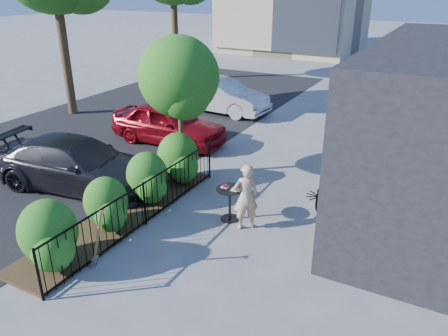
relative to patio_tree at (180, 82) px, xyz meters
The scene contains 12 objects.
ground 4.50m from the patio_tree, 50.96° to the right, with size 120.00×120.00×0.00m, color gray.
fence 3.61m from the patio_tree, 75.06° to the right, with size 0.05×6.05×1.10m.
planting_bed 3.88m from the patio_tree, 89.26° to the right, with size 1.30×6.00×0.08m, color #382616.
shrubs 3.37m from the patio_tree, 87.08° to the right, with size 1.10×5.60×1.24m.
patio_tree is the anchor object (origin of this frame).
street 5.51m from the patio_tree, behind, with size 9.00×30.00×0.01m, color black.
cafe_table 3.60m from the patio_tree, 34.32° to the right, with size 0.65×0.65×0.87m.
woman 3.89m from the patio_tree, 31.95° to the right, with size 0.58×0.38×1.59m, color tan.
shovel 5.14m from the patio_tree, 77.88° to the right, with size 0.47×0.18×1.40m.
car_red 3.59m from the patio_tree, 132.67° to the left, with size 1.67×4.14×1.41m, color maroon.
car_silver 7.11m from the patio_tree, 109.84° to the left, with size 1.52×4.37×1.44m, color silver.
car_darkgrey 3.59m from the patio_tree, 137.51° to the right, with size 1.93×4.74×1.38m, color black.
Camera 1 is at (4.31, -6.98, 5.29)m, focal length 35.00 mm.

